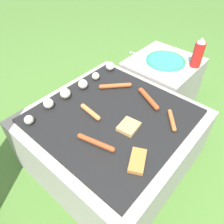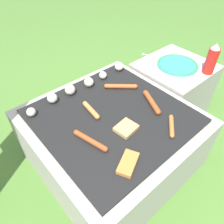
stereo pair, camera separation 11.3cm
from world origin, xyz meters
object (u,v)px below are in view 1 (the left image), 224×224
plate_colorful (166,60)px  condiment_bottle (198,53)px  sausage_front_center (96,142)px  fork_utensil (142,55)px

plate_colorful → condiment_bottle: size_ratio=1.37×
condiment_bottle → sausage_front_center: bearing=177.8°
sausage_front_center → plate_colorful: sausage_front_center is taller
sausage_front_center → fork_utensil: sausage_front_center is taller
sausage_front_center → condiment_bottle: bearing=-2.2°
plate_colorful → condiment_bottle: bearing=-66.9°
plate_colorful → condiment_bottle: (0.08, -0.18, 0.09)m
condiment_bottle → fork_utensil: 0.39m
plate_colorful → fork_utensil: 0.18m
plate_colorful → sausage_front_center: bearing=-170.3°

